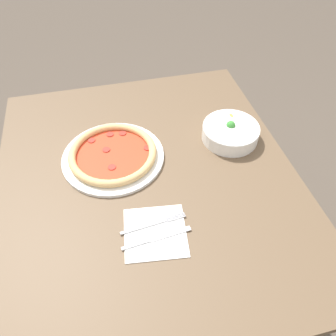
{
  "coord_description": "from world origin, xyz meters",
  "views": [
    {
      "loc": [
        0.7,
        -0.1,
        1.59
      ],
      "look_at": [
        -0.0,
        0.07,
        0.8
      ],
      "focal_mm": 35.0,
      "sensor_mm": 36.0,
      "label": 1
    }
  ],
  "objects_px": {
    "fork": "(153,224)",
    "bowl": "(231,132)",
    "pizza": "(113,155)",
    "knife": "(154,239)"
  },
  "relations": [
    {
      "from": "fork",
      "to": "knife",
      "type": "xyz_separation_m",
      "value": [
        0.05,
        -0.01,
        -0.0
      ]
    },
    {
      "from": "pizza",
      "to": "knife",
      "type": "xyz_separation_m",
      "value": [
        0.35,
        0.07,
        -0.01
      ]
    },
    {
      "from": "pizza",
      "to": "fork",
      "type": "distance_m",
      "value": 0.31
    },
    {
      "from": "fork",
      "to": "pizza",
      "type": "bearing_deg",
      "value": 98.5
    },
    {
      "from": "fork",
      "to": "bowl",
      "type": "bearing_deg",
      "value": 34.68
    },
    {
      "from": "pizza",
      "to": "fork",
      "type": "relative_size",
      "value": 1.78
    },
    {
      "from": "bowl",
      "to": "fork",
      "type": "xyz_separation_m",
      "value": [
        0.3,
        -0.35,
        -0.03
      ]
    },
    {
      "from": "fork",
      "to": "knife",
      "type": "relative_size",
      "value": 0.97
    },
    {
      "from": "pizza",
      "to": "knife",
      "type": "bearing_deg",
      "value": 11.39
    },
    {
      "from": "pizza",
      "to": "bowl",
      "type": "height_order",
      "value": "bowl"
    }
  ]
}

